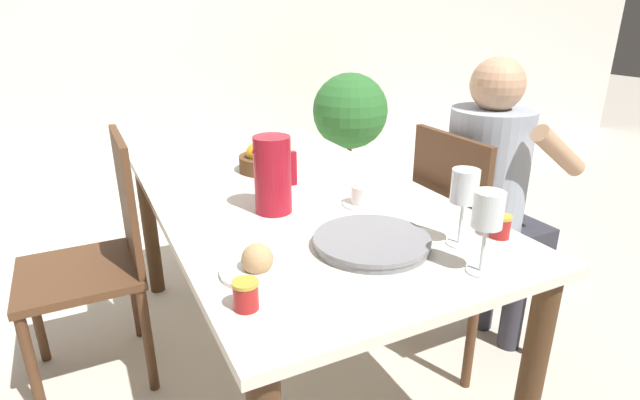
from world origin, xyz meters
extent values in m
plane|color=beige|center=(0.00, 0.00, 0.00)|extent=(20.00, 20.00, 0.00)
cube|color=silver|center=(0.00, 2.26, 1.30)|extent=(10.00, 0.06, 2.60)
cube|color=silver|center=(0.00, 0.00, 0.73)|extent=(0.91, 1.73, 0.03)
cylinder|color=#472D19|center=(0.40, -0.80, 0.36)|extent=(0.07, 0.07, 0.71)
cylinder|color=#472D19|center=(-0.40, 0.80, 0.36)|extent=(0.07, 0.07, 0.71)
cylinder|color=#472D19|center=(0.40, 0.80, 0.36)|extent=(0.07, 0.07, 0.71)
cylinder|color=#51331E|center=(0.90, -0.06, 0.22)|extent=(0.04, 0.04, 0.43)
cylinder|color=#51331E|center=(0.90, -0.43, 0.22)|extent=(0.04, 0.04, 0.43)
cylinder|color=#51331E|center=(0.53, -0.06, 0.22)|extent=(0.04, 0.04, 0.43)
cylinder|color=#51331E|center=(0.53, -0.43, 0.22)|extent=(0.04, 0.04, 0.43)
cube|color=#51331E|center=(0.72, -0.25, 0.45)|extent=(0.42, 0.42, 0.03)
cube|color=#51331E|center=(0.52, -0.25, 0.70)|extent=(0.03, 0.39, 0.48)
cylinder|color=#51331E|center=(-0.90, 0.08, 0.22)|extent=(0.04, 0.04, 0.43)
cylinder|color=#51331E|center=(-0.90, 0.45, 0.22)|extent=(0.04, 0.04, 0.43)
cylinder|color=#51331E|center=(-0.53, 0.08, 0.22)|extent=(0.04, 0.04, 0.43)
cylinder|color=#51331E|center=(-0.53, 0.45, 0.22)|extent=(0.04, 0.04, 0.43)
cube|color=#51331E|center=(-0.72, 0.27, 0.45)|extent=(0.42, 0.42, 0.03)
cube|color=#51331E|center=(-0.52, 0.27, 0.70)|extent=(0.03, 0.39, 0.48)
cylinder|color=#33333D|center=(0.86, -0.17, 0.23)|extent=(0.09, 0.09, 0.46)
cylinder|color=#33333D|center=(0.86, -0.33, 0.23)|extent=(0.09, 0.09, 0.46)
cube|color=#33333D|center=(0.79, -0.25, 0.51)|extent=(0.30, 0.34, 0.11)
cylinder|color=#9EA8B7|center=(0.70, -0.25, 0.78)|extent=(0.30, 0.30, 0.46)
sphere|color=tan|center=(0.70, -0.25, 1.10)|extent=(0.19, 0.19, 0.19)
cylinder|color=tan|center=(0.80, -0.46, 0.90)|extent=(0.25, 0.06, 0.20)
cylinder|color=#A31423|center=(-0.12, -0.17, 0.86)|extent=(0.12, 0.12, 0.24)
cube|color=#A31423|center=(-0.05, -0.17, 0.87)|extent=(0.02, 0.02, 0.11)
cone|color=#A31423|center=(-0.17, -0.17, 0.96)|extent=(0.04, 0.04, 0.04)
cylinder|color=white|center=(0.25, -0.62, 0.74)|extent=(0.07, 0.07, 0.00)
cylinder|color=white|center=(0.25, -0.62, 0.80)|extent=(0.01, 0.01, 0.12)
cylinder|color=white|center=(0.25, -0.62, 0.91)|extent=(0.07, 0.07, 0.09)
cylinder|color=white|center=(0.19, -0.76, 0.74)|extent=(0.07, 0.07, 0.00)
cylinder|color=white|center=(0.19, -0.76, 0.80)|extent=(0.01, 0.01, 0.12)
cylinder|color=white|center=(0.19, -0.76, 0.91)|extent=(0.07, 0.07, 0.09)
cylinder|color=red|center=(0.19, -0.76, 0.89)|extent=(0.06, 0.06, 0.05)
cylinder|color=white|center=(0.16, -0.25, 0.74)|extent=(0.13, 0.13, 0.01)
cylinder|color=white|center=(0.16, -0.25, 0.78)|extent=(0.08, 0.08, 0.06)
cube|color=white|center=(0.21, -0.25, 0.78)|extent=(0.01, 0.01, 0.03)
cylinder|color=gray|center=(0.02, -0.52, 0.75)|extent=(0.31, 0.31, 0.02)
cylinder|color=gray|center=(0.02, -0.52, 0.76)|extent=(0.32, 0.32, 0.01)
cylinder|color=white|center=(-0.30, -0.52, 0.75)|extent=(0.19, 0.19, 0.01)
sphere|color=tan|center=(-0.30, -0.52, 0.78)|extent=(0.08, 0.08, 0.08)
cylinder|color=#A81E1E|center=(0.38, -0.63, 0.77)|extent=(0.06, 0.06, 0.07)
cylinder|color=gold|center=(0.38, -0.63, 0.80)|extent=(0.06, 0.06, 0.01)
cylinder|color=#A81E1E|center=(-0.38, -0.65, 0.77)|extent=(0.06, 0.06, 0.07)
cylinder|color=gold|center=(-0.38, -0.65, 0.80)|extent=(0.06, 0.06, 0.01)
cylinder|color=brown|center=(0.02, 0.25, 0.77)|extent=(0.22, 0.22, 0.06)
sphere|color=gold|center=(0.06, 0.24, 0.82)|extent=(0.07, 0.07, 0.07)
sphere|color=gold|center=(-0.03, 0.24, 0.82)|extent=(0.07, 0.07, 0.07)
cylinder|color=beige|center=(1.18, 1.60, 0.09)|extent=(0.31, 0.31, 0.19)
cylinder|color=brown|center=(1.18, 1.60, 0.30)|extent=(0.04, 0.04, 0.22)
sphere|color=#2D6B2D|center=(1.18, 1.60, 0.64)|extent=(0.55, 0.55, 0.55)
camera|label=1|loc=(-0.65, -1.55, 1.35)|focal=28.00mm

